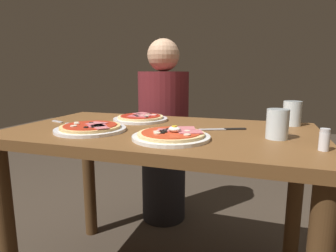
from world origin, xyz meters
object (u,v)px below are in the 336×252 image
at_px(salt_shaker, 324,140).
at_px(water_glass_near, 277,126).
at_px(pizza_foreground, 171,135).
at_px(dining_table, 161,158).
at_px(water_glass_far, 292,115).
at_px(pizza_across_right, 141,118).
at_px(fork, 61,122).
at_px(pizza_across_left, 91,128).
at_px(diner_person, 164,137).
at_px(knife, 226,129).

bearing_deg(salt_shaker, water_glass_near, 135.79).
relative_size(pizza_foreground, water_glass_near, 2.63).
bearing_deg(dining_table, water_glass_near, -4.53).
xyz_separation_m(water_glass_near, water_glass_far, (0.07, 0.30, 0.00)).
bearing_deg(salt_shaker, dining_table, 164.52).
xyz_separation_m(pizza_across_right, fork, (-0.33, -0.18, -0.01)).
relative_size(pizza_across_left, fork, 1.84).
relative_size(pizza_foreground, fork, 1.80).
height_order(pizza_across_left, diner_person, diner_person).
xyz_separation_m(knife, salt_shaker, (0.32, -0.23, 0.03)).
distance_m(water_glass_far, knife, 0.33).
bearing_deg(pizza_foreground, water_glass_near, 18.67).
height_order(pizza_across_right, salt_shaker, salt_shaker).
bearing_deg(pizza_foreground, fork, 165.62).
height_order(pizza_foreground, pizza_across_left, pizza_foreground).
xyz_separation_m(pizza_across_left, knife, (0.51, 0.19, -0.01)).
distance_m(pizza_foreground, pizza_across_left, 0.35).
xyz_separation_m(pizza_foreground, pizza_across_left, (-0.35, 0.03, -0.00)).
relative_size(pizza_across_right, salt_shaker, 3.94).
relative_size(water_glass_near, salt_shaker, 1.57).
bearing_deg(water_glass_far, dining_table, -153.32).
bearing_deg(diner_person, pizza_foreground, 111.07).
distance_m(fork, knife, 0.76).
distance_m(pizza_across_right, salt_shaker, 0.81).
distance_m(fork, diner_person, 0.71).
distance_m(water_glass_near, salt_shaker, 0.18).
bearing_deg(pizza_foreground, dining_table, 121.10).
xyz_separation_m(pizza_across_right, water_glass_far, (0.69, 0.09, 0.03)).
distance_m(pizza_across_left, fork, 0.27).
xyz_separation_m(dining_table, pizza_foreground, (0.09, -0.15, 0.14)).
relative_size(pizza_across_left, salt_shaker, 4.22).
xyz_separation_m(dining_table, water_glass_far, (0.52, 0.26, 0.17)).
height_order(pizza_foreground, knife, pizza_foreground).
relative_size(salt_shaker, diner_person, 0.06).
relative_size(pizza_across_right, knife, 1.41).
xyz_separation_m(fork, diner_person, (0.29, 0.62, -0.18)).
bearing_deg(water_glass_far, pizza_across_right, -172.76).
height_order(pizza_across_left, salt_shaker, salt_shaker).
bearing_deg(water_glass_far, pizza_across_left, -153.59).
distance_m(water_glass_far, fork, 1.05).
height_order(water_glass_near, knife, water_glass_near).
xyz_separation_m(dining_table, pizza_across_right, (-0.17, 0.17, 0.14)).
xyz_separation_m(pizza_across_right, knife, (0.42, -0.10, -0.01)).
xyz_separation_m(dining_table, water_glass_near, (0.45, -0.04, 0.17)).
bearing_deg(pizza_foreground, water_glass_far, 44.26).
height_order(water_glass_far, salt_shaker, water_glass_far).
distance_m(pizza_across_right, fork, 0.37).
relative_size(pizza_across_right, diner_person, 0.22).
distance_m(dining_table, fork, 0.51).
bearing_deg(diner_person, dining_table, 108.31).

